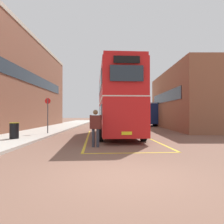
# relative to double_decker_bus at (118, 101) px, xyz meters

# --- Properties ---
(ground_plane) EXTENTS (135.60, 135.60, 0.00)m
(ground_plane) POSITION_rel_double_decker_bus_xyz_m (-0.09, 4.13, -2.51)
(ground_plane) COLOR brown
(sidewalk_left) EXTENTS (4.00, 57.60, 0.14)m
(sidewalk_left) POSITION_rel_double_decker_bus_xyz_m (-6.59, 6.53, -2.44)
(sidewalk_left) COLOR #B2ADA3
(sidewalk_left) RESTS_ON ground
(brick_building_left) EXTENTS (5.20, 23.47, 9.54)m
(brick_building_left) POSITION_rel_double_decker_bus_xyz_m (-10.73, 7.59, 2.26)
(brick_building_left) COLOR brown
(brick_building_left) RESTS_ON ground
(depot_building_right) EXTENTS (6.44, 15.33, 6.19)m
(depot_building_right) POSITION_rel_double_decker_bus_xyz_m (8.59, 8.33, 0.58)
(depot_building_right) COLOR brown
(depot_building_right) RESTS_ON ground
(double_decker_bus) EXTENTS (3.27, 10.04, 4.75)m
(double_decker_bus) POSITION_rel_double_decker_bus_xyz_m (0.00, 0.00, 0.00)
(double_decker_bus) COLOR black
(double_decker_bus) RESTS_ON ground
(single_deck_bus) EXTENTS (3.56, 9.03, 3.02)m
(single_deck_bus) POSITION_rel_double_decker_bus_xyz_m (3.70, 15.99, -0.87)
(single_deck_bus) COLOR black
(single_deck_bus) RESTS_ON ground
(pedestrian_boarding) EXTENTS (0.58, 0.34, 1.78)m
(pedestrian_boarding) POSITION_rel_double_decker_bus_xyz_m (-1.15, -5.29, -1.47)
(pedestrian_boarding) COLOR #2D2D38
(pedestrian_boarding) RESTS_ON ground
(litter_bin) EXTENTS (0.55, 0.55, 0.94)m
(litter_bin) POSITION_rel_double_decker_bus_xyz_m (-6.09, -2.89, -1.90)
(litter_bin) COLOR black
(litter_bin) RESTS_ON sidewalk_left
(bus_stop_sign) EXTENTS (0.44, 0.09, 2.64)m
(bus_stop_sign) POSITION_rel_double_decker_bus_xyz_m (-5.19, 0.79, -0.78)
(bus_stop_sign) COLOR #4C4C51
(bus_stop_sign) RESTS_ON sidewalk_left
(bay_marking_yellow) EXTENTS (4.98, 12.19, 0.01)m
(bay_marking_yellow) POSITION_rel_double_decker_bus_xyz_m (0.06, -1.86, -2.51)
(bay_marking_yellow) COLOR gold
(bay_marking_yellow) RESTS_ON ground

